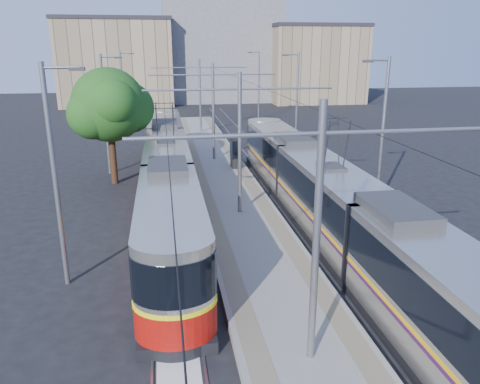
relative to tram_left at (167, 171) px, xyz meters
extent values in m
plane|color=black|center=(3.60, -11.49, -1.71)|extent=(160.00, 160.00, 0.00)
cube|color=gray|center=(3.60, 5.51, -1.56)|extent=(4.00, 50.00, 0.30)
cube|color=gray|center=(2.15, 5.51, -1.40)|extent=(0.70, 50.00, 0.01)
cube|color=gray|center=(5.05, 5.51, -1.40)|extent=(0.70, 50.00, 0.01)
cube|color=gray|center=(-0.72, 5.51, -1.69)|extent=(0.07, 70.00, 0.03)
cube|color=gray|center=(0.72, 5.51, -1.69)|extent=(0.07, 70.00, 0.03)
cube|color=gray|center=(6.48, 5.51, -1.69)|extent=(0.07, 70.00, 0.03)
cube|color=gray|center=(7.92, 5.51, -1.69)|extent=(0.07, 70.00, 0.03)
cube|color=silver|center=(0.00, -14.49, -1.70)|extent=(1.20, 5.00, 0.01)
cube|color=black|center=(0.00, 0.00, -1.51)|extent=(2.30, 29.26, 0.40)
cube|color=beige|center=(0.00, 0.00, 0.14)|extent=(2.40, 27.66, 2.90)
cube|color=black|center=(0.00, 0.00, 0.64)|extent=(2.43, 27.66, 1.30)
cube|color=yellow|center=(0.00, 0.00, -0.26)|extent=(2.43, 27.66, 0.12)
cube|color=#A60E09|center=(0.00, 0.00, -0.76)|extent=(2.42, 27.66, 1.10)
cube|color=#2D2D30|center=(0.00, 0.00, 1.74)|extent=(1.68, 3.00, 0.30)
cube|color=black|center=(7.20, -6.72, -1.51)|extent=(2.30, 29.79, 0.40)
cube|color=#B6B1A7|center=(7.20, -6.72, 0.14)|extent=(2.40, 28.19, 2.90)
cube|color=black|center=(7.20, -6.72, 0.64)|extent=(2.43, 28.19, 1.30)
cube|color=#EDA90C|center=(7.20, -6.72, -0.26)|extent=(2.43, 28.19, 0.12)
cube|color=#3A1240|center=(7.20, -6.72, -0.41)|extent=(2.43, 28.19, 0.10)
cube|color=#2D2D30|center=(7.20, -6.72, 1.74)|extent=(1.68, 3.00, 0.30)
cylinder|color=gray|center=(3.60, -15.49, 2.09)|extent=(0.20, 0.20, 7.00)
cylinder|color=gray|center=(3.60, -15.49, 4.79)|extent=(9.20, 0.10, 0.10)
cylinder|color=gray|center=(3.60, -3.49, 2.09)|extent=(0.20, 0.20, 7.00)
cylinder|color=gray|center=(3.60, -3.49, 4.79)|extent=(9.20, 0.10, 0.10)
cylinder|color=gray|center=(3.60, 8.51, 2.09)|extent=(0.20, 0.20, 7.00)
cylinder|color=gray|center=(3.60, 8.51, 4.79)|extent=(9.20, 0.10, 0.10)
cylinder|color=gray|center=(3.60, 20.51, 2.09)|extent=(0.20, 0.20, 7.00)
cylinder|color=gray|center=(3.60, 20.51, 4.79)|extent=(9.20, 0.10, 0.10)
cylinder|color=black|center=(0.00, 5.51, 3.84)|extent=(0.02, 70.00, 0.02)
cylinder|color=black|center=(7.20, 5.51, 3.84)|extent=(0.02, 70.00, 0.02)
cylinder|color=gray|center=(-3.90, -9.49, 2.29)|extent=(0.18, 0.18, 8.00)
cube|color=#2D2D30|center=(-2.80, -9.49, 6.04)|extent=(0.50, 0.22, 0.12)
cylinder|color=gray|center=(-3.90, 6.51, 2.29)|extent=(0.18, 0.18, 8.00)
cube|color=#2D2D30|center=(-2.80, 6.51, 6.04)|extent=(0.50, 0.22, 0.12)
cylinder|color=gray|center=(-3.90, 22.51, 2.29)|extent=(0.18, 0.18, 8.00)
cube|color=#2D2D30|center=(-2.80, 22.51, 6.04)|extent=(0.50, 0.22, 0.12)
cylinder|color=gray|center=(11.10, -3.49, 2.29)|extent=(0.18, 0.18, 8.00)
cube|color=#2D2D30|center=(10.00, -3.49, 6.04)|extent=(0.50, 0.22, 0.12)
cylinder|color=gray|center=(11.10, 12.51, 2.29)|extent=(0.18, 0.18, 8.00)
cube|color=#2D2D30|center=(10.00, 12.51, 6.04)|extent=(0.50, 0.22, 0.12)
cylinder|color=gray|center=(11.10, 28.51, 2.29)|extent=(0.18, 0.18, 8.00)
cube|color=#2D2D30|center=(10.00, 28.51, 6.04)|extent=(0.50, 0.22, 0.12)
cube|color=black|center=(4.81, 5.61, -0.22)|extent=(0.65, 1.05, 2.38)
cube|color=black|center=(4.81, 5.61, -0.06)|extent=(0.69, 1.09, 1.24)
cylinder|color=#382314|center=(-3.34, 3.94, -0.20)|extent=(0.42, 0.42, 3.02)
sphere|color=#144616|center=(-3.34, 3.94, 3.30)|extent=(4.54, 4.54, 4.54)
sphere|color=#144616|center=(-2.21, 4.70, 3.02)|extent=(3.21, 3.21, 3.21)
cube|color=#9E846B|center=(-6.40, 48.51, 4.26)|extent=(16.00, 12.00, 11.94)
cube|color=#262328|center=(-6.40, 48.51, 10.48)|extent=(16.32, 12.24, 0.50)
cube|color=gray|center=(9.60, 52.51, 6.69)|extent=(18.00, 14.00, 16.80)
cube|color=#9E846B|center=(23.60, 46.51, 3.88)|extent=(14.00, 10.00, 11.17)
cube|color=#262328|center=(23.60, 46.51, 9.71)|extent=(14.28, 10.20, 0.50)
camera|label=1|loc=(-0.09, -25.98, 6.76)|focal=35.00mm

